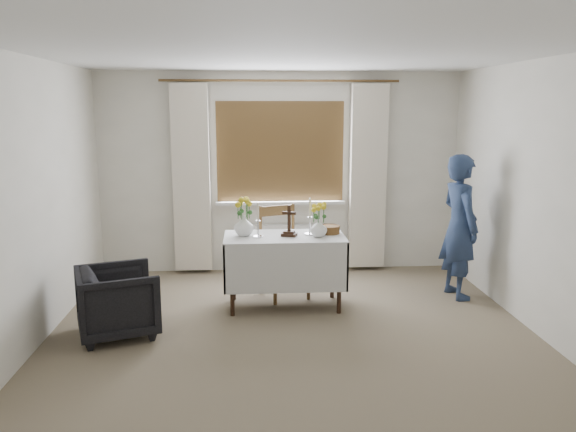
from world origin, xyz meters
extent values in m
plane|color=#82705A|center=(0.00, 0.00, 0.00)|extent=(5.00, 5.00, 0.00)
cube|color=white|center=(-0.03, 1.10, 0.38)|extent=(1.24, 0.64, 0.76)
imported|color=black|center=(-1.60, 0.46, 0.32)|extent=(0.88, 0.87, 0.64)
imported|color=navy|center=(1.89, 1.31, 0.79)|extent=(0.46, 0.63, 1.58)
cube|color=silver|center=(0.00, 2.42, 0.30)|extent=(1.10, 0.10, 0.60)
imported|color=white|center=(-0.45, 1.15, 0.87)|extent=(0.24, 0.24, 0.21)
imported|color=white|center=(0.32, 1.05, 0.85)|extent=(0.18, 0.18, 0.18)
cylinder|color=brown|center=(0.45, 1.19, 0.80)|extent=(0.29, 0.29, 0.08)
camera|label=1|loc=(-0.38, -4.52, 2.07)|focal=35.00mm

